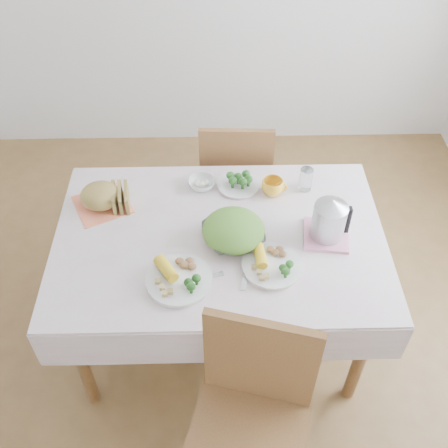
{
  "coord_description": "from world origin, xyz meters",
  "views": [
    {
      "loc": [
        -0.01,
        -1.62,
        2.5
      ],
      "look_at": [
        0.02,
        0.02,
        0.82
      ],
      "focal_mm": 42.0,
      "sensor_mm": 36.0,
      "label": 1
    }
  ],
  "objects_px": {
    "dinner_plate_right": "(272,266)",
    "chair_far": "(236,175)",
    "salad_bowl": "(233,235)",
    "dining_table": "(220,288)",
    "yellow_mug": "(272,187)",
    "electric_kettle": "(330,217)",
    "dinner_plate_left": "(179,280)",
    "chair_near": "(247,444)"
  },
  "relations": [
    {
      "from": "chair_near",
      "to": "chair_far",
      "type": "distance_m",
      "value": 1.6
    },
    {
      "from": "chair_far",
      "to": "dinner_plate_right",
      "type": "relative_size",
      "value": 3.55
    },
    {
      "from": "chair_near",
      "to": "electric_kettle",
      "type": "bearing_deg",
      "value": 79.15
    },
    {
      "from": "dining_table",
      "to": "chair_far",
      "type": "bearing_deg",
      "value": 82.22
    },
    {
      "from": "chair_near",
      "to": "dinner_plate_right",
      "type": "bearing_deg",
      "value": 93.22
    },
    {
      "from": "chair_near",
      "to": "electric_kettle",
      "type": "distance_m",
      "value": 0.99
    },
    {
      "from": "chair_near",
      "to": "yellow_mug",
      "type": "bearing_deg",
      "value": 96.1
    },
    {
      "from": "chair_near",
      "to": "electric_kettle",
      "type": "xyz_separation_m",
      "value": [
        0.39,
        0.81,
        0.42
      ]
    },
    {
      "from": "chair_far",
      "to": "electric_kettle",
      "type": "height_order",
      "value": "electric_kettle"
    },
    {
      "from": "dinner_plate_left",
      "to": "electric_kettle",
      "type": "xyz_separation_m",
      "value": [
        0.65,
        0.25,
        0.11
      ]
    },
    {
      "from": "chair_near",
      "to": "chair_far",
      "type": "xyz_separation_m",
      "value": [
        0.02,
        1.6,
        0.0
      ]
    },
    {
      "from": "dinner_plate_right",
      "to": "chair_far",
      "type": "bearing_deg",
      "value": 96.7
    },
    {
      "from": "dining_table",
      "to": "dinner_plate_right",
      "type": "height_order",
      "value": "dinner_plate_right"
    },
    {
      "from": "dining_table",
      "to": "electric_kettle",
      "type": "relative_size",
      "value": 6.72
    },
    {
      "from": "dinner_plate_left",
      "to": "electric_kettle",
      "type": "relative_size",
      "value": 1.35
    },
    {
      "from": "chair_near",
      "to": "chair_far",
      "type": "height_order",
      "value": "chair_near"
    },
    {
      "from": "dining_table",
      "to": "chair_far",
      "type": "xyz_separation_m",
      "value": [
        0.11,
        0.78,
        0.09
      ]
    },
    {
      "from": "salad_bowl",
      "to": "dinner_plate_right",
      "type": "bearing_deg",
      "value": -45.85
    },
    {
      "from": "dining_table",
      "to": "salad_bowl",
      "type": "bearing_deg",
      "value": -22.82
    },
    {
      "from": "dining_table",
      "to": "dinner_plate_left",
      "type": "relative_size",
      "value": 4.98
    },
    {
      "from": "yellow_mug",
      "to": "dining_table",
      "type": "bearing_deg",
      "value": -132.79
    },
    {
      "from": "chair_far",
      "to": "salad_bowl",
      "type": "height_order",
      "value": "chair_far"
    },
    {
      "from": "chair_near",
      "to": "dinner_plate_left",
      "type": "relative_size",
      "value": 3.55
    },
    {
      "from": "yellow_mug",
      "to": "electric_kettle",
      "type": "relative_size",
      "value": 0.51
    },
    {
      "from": "chair_near",
      "to": "yellow_mug",
      "type": "xyz_separation_m",
      "value": [
        0.17,
        1.1,
        0.34
      ]
    },
    {
      "from": "salad_bowl",
      "to": "dinner_plate_right",
      "type": "distance_m",
      "value": 0.23
    },
    {
      "from": "dining_table",
      "to": "yellow_mug",
      "type": "distance_m",
      "value": 0.58
    },
    {
      "from": "dining_table",
      "to": "salad_bowl",
      "type": "height_order",
      "value": "salad_bowl"
    },
    {
      "from": "salad_bowl",
      "to": "dinner_plate_right",
      "type": "xyz_separation_m",
      "value": [
        0.16,
        -0.16,
        -0.02
      ]
    },
    {
      "from": "dinner_plate_left",
      "to": "electric_kettle",
      "type": "distance_m",
      "value": 0.71
    },
    {
      "from": "dining_table",
      "to": "electric_kettle",
      "type": "bearing_deg",
      "value": -1.31
    },
    {
      "from": "dining_table",
      "to": "dinner_plate_left",
      "type": "xyz_separation_m",
      "value": [
        -0.17,
        -0.26,
        0.4
      ]
    },
    {
      "from": "chair_near",
      "to": "dinner_plate_right",
      "type": "relative_size",
      "value": 3.84
    },
    {
      "from": "electric_kettle",
      "to": "chair_near",
      "type": "bearing_deg",
      "value": -129.2
    },
    {
      "from": "dinner_plate_left",
      "to": "yellow_mug",
      "type": "bearing_deg",
      "value": 51.18
    },
    {
      "from": "dinner_plate_right",
      "to": "salad_bowl",
      "type": "bearing_deg",
      "value": 134.15
    },
    {
      "from": "salad_bowl",
      "to": "dinner_plate_left",
      "type": "bearing_deg",
      "value": -135.16
    },
    {
      "from": "salad_bowl",
      "to": "dinner_plate_left",
      "type": "distance_m",
      "value": 0.33
    },
    {
      "from": "yellow_mug",
      "to": "electric_kettle",
      "type": "bearing_deg",
      "value": -53.17
    },
    {
      "from": "salad_bowl",
      "to": "electric_kettle",
      "type": "distance_m",
      "value": 0.43
    },
    {
      "from": "dinner_plate_right",
      "to": "chair_near",
      "type": "bearing_deg",
      "value": -101.77
    },
    {
      "from": "dinner_plate_left",
      "to": "dinner_plate_right",
      "type": "bearing_deg",
      "value": 9.78
    }
  ]
}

